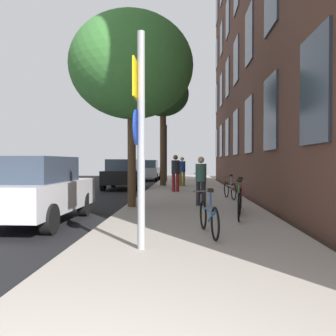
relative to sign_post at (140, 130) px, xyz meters
The scene contains 18 objects.
ground_plane 11.42m from the sign_post, 103.22° to the left, with size 41.80×41.80×0.00m, color #332D28.
road_asphalt 12.06m from the sign_post, 113.12° to the left, with size 7.00×38.00×0.01m, color black.
sidewalk 11.15m from the sign_post, 85.14° to the left, with size 4.20×38.00×0.12m, color #9E9389.
sign_post is the anchor object (origin of this frame).
traffic_light 19.04m from the sign_post, 92.07° to the left, with size 0.43×0.24×3.93m.
tree_near 5.89m from the sign_post, 99.91° to the left, with size 3.79×3.79×5.94m.
tree_far 15.56m from the sign_post, 92.13° to the left, with size 3.02×3.02×6.61m.
bicycle_0 2.27m from the sign_post, 44.75° to the left, with size 0.42×1.69×0.89m.
bicycle_1 4.04m from the sign_post, 56.93° to the left, with size 0.45×1.66×0.96m.
bicycle_2 5.31m from the sign_post, 63.19° to the left, with size 0.47×1.68×0.96m.
bicycle_3 8.22m from the sign_post, 72.73° to the left, with size 0.42×1.58×0.91m.
bicycle_4 10.61m from the sign_post, 82.49° to the left, with size 0.42×1.67×0.95m.
pedestrian_0 5.86m from the sign_post, 77.75° to the left, with size 0.49×0.49×1.55m.
pedestrian_1 10.89m from the sign_post, 88.51° to the left, with size 0.46×0.46×1.70m.
pedestrian_2 14.78m from the sign_post, 87.83° to the left, with size 0.49×0.49×1.66m.
car_0 4.14m from the sign_post, 136.45° to the left, with size 1.88×3.97×1.62m.
car_1 14.08m from the sign_post, 100.88° to the left, with size 2.03×4.21×1.62m.
car_2 22.62m from the sign_post, 95.63° to the left, with size 1.77×3.96×1.62m.
Camera 1 is at (0.89, -1.55, 1.51)m, focal length 38.00 mm.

